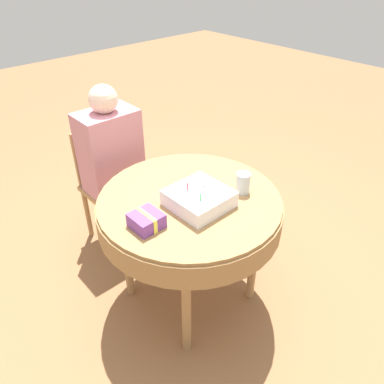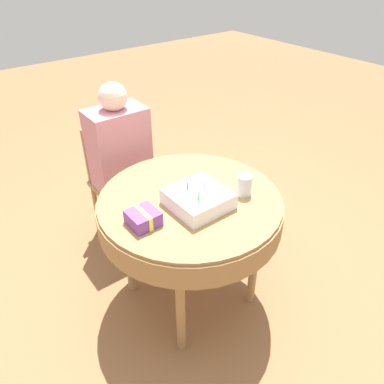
{
  "view_description": "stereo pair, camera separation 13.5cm",
  "coord_description": "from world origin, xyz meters",
  "px_view_note": "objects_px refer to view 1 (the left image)",
  "views": [
    {
      "loc": [
        -1.11,
        -1.22,
        1.92
      ],
      "look_at": [
        -0.0,
        -0.03,
        0.82
      ],
      "focal_mm": 35.0,
      "sensor_mm": 36.0,
      "label": 1
    },
    {
      "loc": [
        -1.0,
        -1.31,
        1.92
      ],
      "look_at": [
        -0.0,
        -0.03,
        0.82
      ],
      "focal_mm": 35.0,
      "sensor_mm": 36.0,
      "label": 2
    }
  ],
  "objects_px": {
    "person": "(113,156)",
    "drinking_glass": "(243,183)",
    "gift_box": "(146,220)",
    "chair": "(110,181)",
    "birthday_cake": "(199,198)"
  },
  "relations": [
    {
      "from": "person",
      "to": "birthday_cake",
      "type": "bearing_deg",
      "value": -89.86
    },
    {
      "from": "person",
      "to": "drinking_glass",
      "type": "height_order",
      "value": "person"
    },
    {
      "from": "birthday_cake",
      "to": "gift_box",
      "type": "xyz_separation_m",
      "value": [
        -0.31,
        0.05,
        -0.01
      ]
    },
    {
      "from": "chair",
      "to": "birthday_cake",
      "type": "distance_m",
      "value": 1.0
    },
    {
      "from": "gift_box",
      "to": "drinking_glass",
      "type": "bearing_deg",
      "value": -11.67
    },
    {
      "from": "chair",
      "to": "drinking_glass",
      "type": "relative_size",
      "value": 7.36
    },
    {
      "from": "person",
      "to": "drinking_glass",
      "type": "distance_m",
      "value": 0.96
    },
    {
      "from": "drinking_glass",
      "to": "gift_box",
      "type": "bearing_deg",
      "value": 168.33
    },
    {
      "from": "drinking_glass",
      "to": "gift_box",
      "type": "height_order",
      "value": "drinking_glass"
    },
    {
      "from": "chair",
      "to": "gift_box",
      "type": "distance_m",
      "value": 1.0
    },
    {
      "from": "chair",
      "to": "person",
      "type": "relative_size",
      "value": 0.72
    },
    {
      "from": "person",
      "to": "drinking_glass",
      "type": "xyz_separation_m",
      "value": [
        0.25,
        -0.92,
        0.11
      ]
    },
    {
      "from": "person",
      "to": "birthday_cake",
      "type": "height_order",
      "value": "person"
    },
    {
      "from": "chair",
      "to": "drinking_glass",
      "type": "bearing_deg",
      "value": -75.19
    },
    {
      "from": "person",
      "to": "drinking_glass",
      "type": "bearing_deg",
      "value": -73.91
    }
  ]
}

